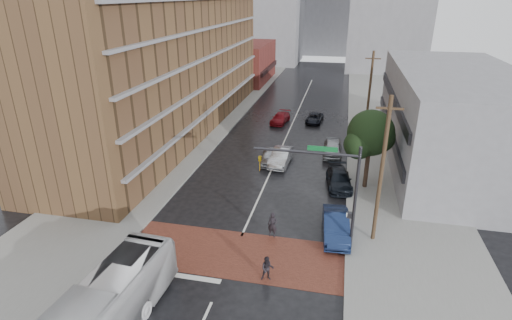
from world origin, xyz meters
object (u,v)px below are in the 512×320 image
at_px(pedestrian_b, 267,269).
at_px(suv_travel, 314,118).
at_px(car_travel_a, 269,157).
at_px(car_travel_c, 280,118).
at_px(pedestrian_a, 273,225).
at_px(car_travel_b, 281,157).
at_px(car_parked_near, 336,226).
at_px(car_parked_far, 333,148).
at_px(transit_bus, 96,320).
at_px(car_parked_mid, 339,179).

bearing_deg(pedestrian_b, suv_travel, 78.33).
relative_size(car_travel_a, car_travel_c, 0.89).
distance_m(pedestrian_a, car_travel_b, 12.64).
distance_m(pedestrian_b, car_parked_near, 6.64).
distance_m(suv_travel, car_parked_far, 11.41).
bearing_deg(transit_bus, car_parked_mid, 65.53).
distance_m(transit_bus, car_parked_mid, 22.33).
xyz_separation_m(transit_bus, car_travel_b, (4.90, 23.41, -0.79)).
distance_m(pedestrian_b, car_travel_c, 30.69).
bearing_deg(car_travel_b, transit_bus, -98.57).
height_order(pedestrian_a, suv_travel, pedestrian_a).
bearing_deg(car_parked_near, pedestrian_b, -129.17).
xyz_separation_m(transit_bus, car_parked_mid, (10.56, 19.65, -0.86)).
relative_size(transit_bus, car_parked_far, 2.40).
distance_m(pedestrian_b, car_travel_a, 17.42).
relative_size(suv_travel, car_parked_mid, 0.85).
distance_m(car_parked_near, car_parked_mid, 7.79).
relative_size(car_travel_a, car_parked_mid, 0.80).
distance_m(pedestrian_b, suv_travel, 31.60).
relative_size(transit_bus, pedestrian_a, 6.19).
xyz_separation_m(suv_travel, car_parked_mid, (3.60, -18.31, 0.13)).
bearing_deg(car_travel_b, car_parked_far, 39.06).
bearing_deg(pedestrian_a, transit_bus, -114.09).
relative_size(pedestrian_b, car_travel_b, 0.33).
height_order(pedestrian_a, car_parked_near, pedestrian_a).
relative_size(transit_bus, car_travel_b, 2.38).
bearing_deg(car_travel_a, pedestrian_b, -84.97).
bearing_deg(car_parked_far, car_parked_near, -88.34).
bearing_deg(car_parked_near, pedestrian_a, -171.82).
xyz_separation_m(transit_bus, car_parked_far, (9.72, 26.89, -0.77)).
height_order(suv_travel, car_parked_far, car_parked_far).
distance_m(transit_bus, car_parked_far, 28.60).
bearing_deg(car_parked_mid, suv_travel, 93.54).
distance_m(car_travel_b, car_parked_mid, 6.80).
bearing_deg(car_parked_near, car_parked_mid, 84.86).
xyz_separation_m(transit_bus, pedestrian_b, (6.85, 6.36, -0.79)).
relative_size(transit_bus, car_parked_mid, 2.31).
relative_size(car_travel_a, car_travel_b, 0.83).
bearing_deg(car_parked_far, car_travel_c, 123.93).
relative_size(pedestrian_a, car_travel_a, 0.47).
height_order(transit_bus, car_travel_a, transit_bus).
xyz_separation_m(pedestrian_b, suv_travel, (0.12, 31.60, -0.20)).
bearing_deg(car_parked_mid, car_travel_c, 107.16).
relative_size(pedestrian_a, car_travel_b, 0.39).
height_order(car_travel_a, car_parked_far, car_parked_far).
bearing_deg(car_travel_c, suv_travel, 23.67).
relative_size(suv_travel, car_parked_near, 0.84).
bearing_deg(car_travel_a, transit_bus, -104.30).
bearing_deg(car_parked_mid, car_parked_far, 89.08).
height_order(transit_bus, car_travel_b, transit_bus).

